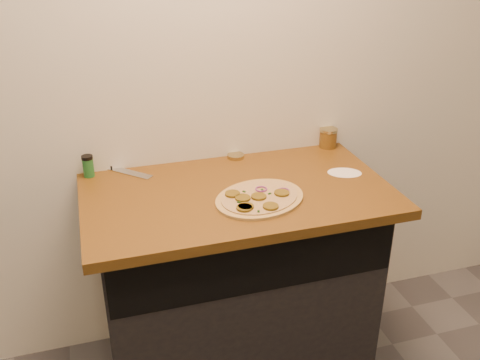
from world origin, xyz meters
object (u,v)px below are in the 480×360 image
object	(u,v)px
chefs_knife	(115,168)
salsa_jar	(328,138)
pizza	(259,198)
spice_shaker	(88,166)

from	to	relation	value
chefs_knife	salsa_jar	distance (m)	0.97
pizza	chefs_knife	distance (m)	0.66
pizza	spice_shaker	xyz separation A→B (m)	(-0.60, 0.40, 0.04)
pizza	spice_shaker	world-z (taller)	spice_shaker
chefs_knife	salsa_jar	size ratio (longest dim) A/B	2.70
chefs_knife	salsa_jar	world-z (taller)	salsa_jar
chefs_knife	pizza	bearing A→B (deg)	-41.17
spice_shaker	salsa_jar	bearing A→B (deg)	0.44
spice_shaker	pizza	bearing A→B (deg)	-33.43
salsa_jar	spice_shaker	bearing A→B (deg)	-179.56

